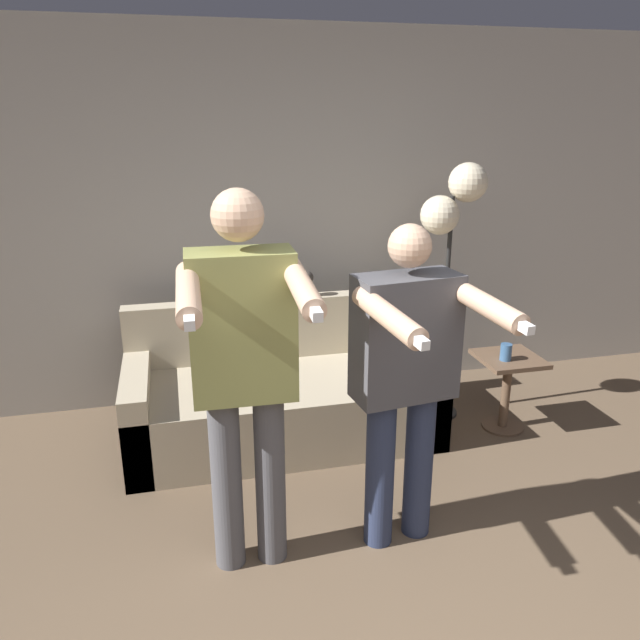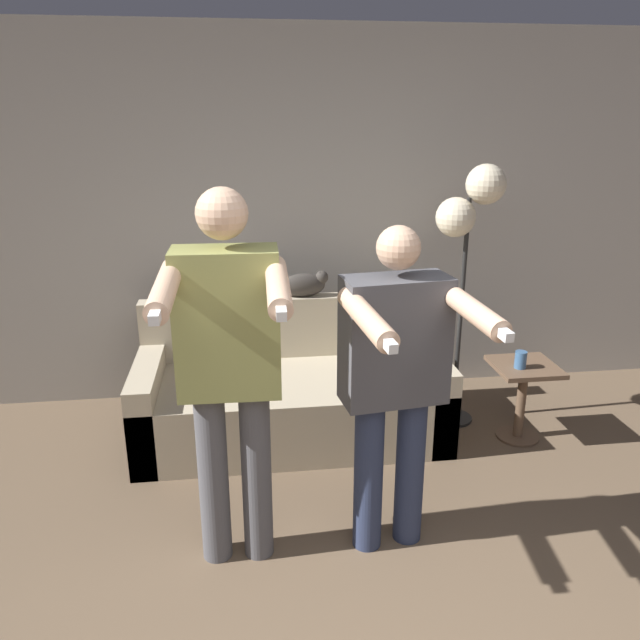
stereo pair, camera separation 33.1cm
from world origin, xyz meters
name	(u,v)px [view 1 (the left image)]	position (x,y,z in m)	size (l,w,h in m)	color
wall_back	(290,220)	(0.00, 3.18, 1.30)	(10.00, 0.05, 2.60)	#B7B2A8
couch	(282,396)	(-0.21, 2.48, 0.27)	(1.96, 0.91, 0.84)	beige
person_left	(244,364)	(-0.57, 1.28, 1.02)	(0.53, 0.68, 1.76)	#56565B
person_right	(406,370)	(0.17, 1.28, 0.92)	(0.60, 0.72, 1.59)	#2D3856
cat	(290,285)	(-0.08, 2.82, 0.92)	(0.41, 0.12, 0.18)	#3D3833
floor_lamp	(453,213)	(0.93, 2.50, 1.42)	(0.43, 0.26, 1.74)	black
side_table	(507,378)	(1.26, 2.20, 0.36)	(0.39, 0.39, 0.52)	brown
cup	(506,352)	(1.20, 2.16, 0.57)	(0.07, 0.07, 0.11)	#3D6693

